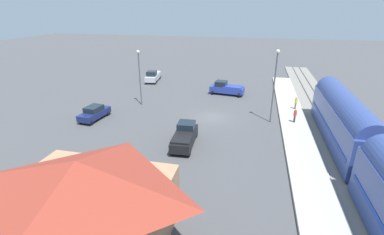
{
  "coord_description": "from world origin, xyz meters",
  "views": [
    {
      "loc": [
        -4.87,
        33.04,
        13.34
      ],
      "look_at": [
        2.0,
        3.07,
        1.0
      ],
      "focal_mm": 26.03,
      "sensor_mm": 36.0,
      "label": 1
    }
  ],
  "objects_px": {
    "pickup_silver": "(153,76)",
    "light_pole_lot_center": "(139,71)",
    "pickup_black": "(185,136)",
    "pedestrian_waiting_far": "(295,115)",
    "light_pole_near_platform": "(275,79)",
    "sedan_navy": "(94,113)",
    "pedestrian_on_platform": "(296,102)",
    "station_building": "(83,203)",
    "pickup_blue": "(226,88)"
  },
  "relations": [
    {
      "from": "pickup_silver",
      "to": "light_pole_lot_center",
      "type": "height_order",
      "value": "light_pole_lot_center"
    },
    {
      "from": "pickup_black",
      "to": "light_pole_lot_center",
      "type": "distance_m",
      "value": 14.77
    },
    {
      "from": "pedestrian_waiting_far",
      "to": "light_pole_near_platform",
      "type": "height_order",
      "value": "light_pole_near_platform"
    },
    {
      "from": "sedan_navy",
      "to": "pickup_silver",
      "type": "height_order",
      "value": "pickup_silver"
    },
    {
      "from": "light_pole_lot_center",
      "to": "pedestrian_on_platform",
      "type": "bearing_deg",
      "value": -174.22
    },
    {
      "from": "pedestrian_on_platform",
      "to": "light_pole_near_platform",
      "type": "bearing_deg",
      "value": 54.22
    },
    {
      "from": "station_building",
      "to": "sedan_navy",
      "type": "bearing_deg",
      "value": -59.98
    },
    {
      "from": "pickup_black",
      "to": "pickup_blue",
      "type": "relative_size",
      "value": 0.98
    },
    {
      "from": "light_pole_near_platform",
      "to": "light_pole_lot_center",
      "type": "height_order",
      "value": "light_pole_near_platform"
    },
    {
      "from": "station_building",
      "to": "pickup_blue",
      "type": "distance_m",
      "value": 32.86
    },
    {
      "from": "station_building",
      "to": "light_pole_near_platform",
      "type": "bearing_deg",
      "value": -116.89
    },
    {
      "from": "pedestrian_on_platform",
      "to": "pickup_silver",
      "type": "bearing_deg",
      "value": -24.17
    },
    {
      "from": "pedestrian_waiting_far",
      "to": "pickup_silver",
      "type": "xyz_separation_m",
      "value": [
        23.91,
        -15.95,
        -0.25
      ]
    },
    {
      "from": "light_pole_lot_center",
      "to": "pedestrian_waiting_far",
      "type": "bearing_deg",
      "value": 172.42
    },
    {
      "from": "station_building",
      "to": "pedestrian_on_platform",
      "type": "bearing_deg",
      "value": -118.58
    },
    {
      "from": "pickup_black",
      "to": "pickup_silver",
      "type": "distance_m",
      "value": 27.01
    },
    {
      "from": "pedestrian_on_platform",
      "to": "pickup_black",
      "type": "relative_size",
      "value": 0.31
    },
    {
      "from": "station_building",
      "to": "light_pole_near_platform",
      "type": "distance_m",
      "value": 24.89
    },
    {
      "from": "pedestrian_waiting_far",
      "to": "pickup_blue",
      "type": "relative_size",
      "value": 0.3
    },
    {
      "from": "sedan_navy",
      "to": "pedestrian_on_platform",
      "type": "bearing_deg",
      "value": -160.73
    },
    {
      "from": "pedestrian_waiting_far",
      "to": "pickup_blue",
      "type": "xyz_separation_m",
      "value": [
        9.38,
        -10.59,
        -0.25
      ]
    },
    {
      "from": "pedestrian_waiting_far",
      "to": "pickup_black",
      "type": "xyz_separation_m",
      "value": [
        11.56,
        8.08,
        -0.25
      ]
    },
    {
      "from": "sedan_navy",
      "to": "pickup_silver",
      "type": "bearing_deg",
      "value": -91.44
    },
    {
      "from": "pickup_blue",
      "to": "light_pole_lot_center",
      "type": "relative_size",
      "value": 0.72
    },
    {
      "from": "light_pole_lot_center",
      "to": "station_building",
      "type": "bearing_deg",
      "value": 105.5
    },
    {
      "from": "station_building",
      "to": "pickup_silver",
      "type": "xyz_separation_m",
      "value": [
        9.94,
        -37.83,
        -1.97
      ]
    },
    {
      "from": "sedan_navy",
      "to": "pickup_silver",
      "type": "relative_size",
      "value": 0.83
    },
    {
      "from": "sedan_navy",
      "to": "pickup_black",
      "type": "bearing_deg",
      "value": 161.65
    },
    {
      "from": "station_building",
      "to": "pickup_black",
      "type": "bearing_deg",
      "value": -99.89
    },
    {
      "from": "station_building",
      "to": "pickup_black",
      "type": "distance_m",
      "value": 14.15
    },
    {
      "from": "station_building",
      "to": "light_pole_near_platform",
      "type": "relative_size",
      "value": 1.13
    },
    {
      "from": "station_building",
      "to": "pickup_black",
      "type": "height_order",
      "value": "station_building"
    },
    {
      "from": "pickup_silver",
      "to": "pickup_blue",
      "type": "bearing_deg",
      "value": 159.76
    },
    {
      "from": "pickup_black",
      "to": "light_pole_lot_center",
      "type": "height_order",
      "value": "light_pole_lot_center"
    },
    {
      "from": "pedestrian_on_platform",
      "to": "light_pole_lot_center",
      "type": "relative_size",
      "value": 0.22
    },
    {
      "from": "sedan_navy",
      "to": "light_pole_near_platform",
      "type": "xyz_separation_m",
      "value": [
        -21.64,
        -4.03,
        4.58
      ]
    },
    {
      "from": "pickup_black",
      "to": "light_pole_lot_center",
      "type": "relative_size",
      "value": 0.7
    },
    {
      "from": "pedestrian_waiting_far",
      "to": "light_pole_lot_center",
      "type": "distance_m",
      "value": 21.3
    },
    {
      "from": "pickup_blue",
      "to": "light_pole_lot_center",
      "type": "distance_m",
      "value": 14.38
    },
    {
      "from": "light_pole_lot_center",
      "to": "sedan_navy",
      "type": "bearing_deg",
      "value": 61.32
    },
    {
      "from": "pedestrian_waiting_far",
      "to": "pickup_black",
      "type": "height_order",
      "value": "pickup_black"
    },
    {
      "from": "station_building",
      "to": "sedan_navy",
      "type": "xyz_separation_m",
      "value": [
        10.44,
        -18.06,
        -2.12
      ]
    },
    {
      "from": "sedan_navy",
      "to": "pickup_blue",
      "type": "bearing_deg",
      "value": -136.2
    },
    {
      "from": "sedan_navy",
      "to": "light_pole_lot_center",
      "type": "distance_m",
      "value": 8.52
    },
    {
      "from": "pickup_blue",
      "to": "pedestrian_on_platform",
      "type": "bearing_deg",
      "value": 150.54
    },
    {
      "from": "pedestrian_on_platform",
      "to": "pickup_black",
      "type": "height_order",
      "value": "pickup_black"
    },
    {
      "from": "pedestrian_waiting_far",
      "to": "sedan_navy",
      "type": "relative_size",
      "value": 0.37
    },
    {
      "from": "pickup_black",
      "to": "light_pole_lot_center",
      "type": "xyz_separation_m",
      "value": [
        9.24,
        -10.84,
        3.88
      ]
    },
    {
      "from": "pickup_silver",
      "to": "station_building",
      "type": "bearing_deg",
      "value": 104.72
    },
    {
      "from": "station_building",
      "to": "pickup_silver",
      "type": "distance_m",
      "value": 39.16
    }
  ]
}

